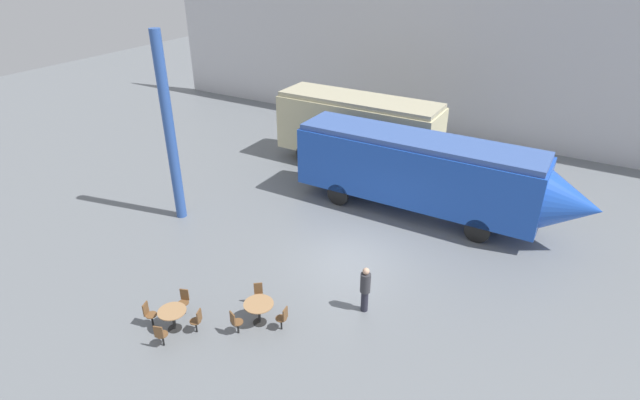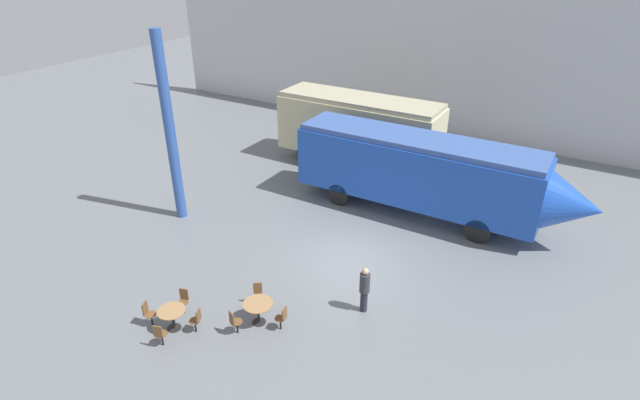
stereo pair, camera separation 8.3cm
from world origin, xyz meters
name	(u,v)px [view 2 (the right image)]	position (x,y,z in m)	size (l,w,h in m)	color
ground_plane	(350,259)	(0.00, 0.00, 0.00)	(80.00, 80.00, 0.00)	slate
backdrop_wall	(474,64)	(0.00, 15.26, 4.50)	(44.00, 0.15, 9.00)	silver
passenger_coach_vintage	(359,127)	(-3.77, 8.19, 2.19)	(8.59, 2.63, 3.76)	beige
streamlined_locomotive	(434,173)	(1.49, 4.81, 2.07)	(12.61, 2.47, 3.54)	blue
cafe_table_near	(172,314)	(-3.01, -6.25, 0.58)	(0.89, 0.89, 0.72)	black
cafe_table_mid	(258,307)	(-0.85, -4.66, 0.63)	(0.96, 0.96, 0.77)	black
cafe_chair_0	(148,312)	(-3.78, -6.52, 0.51)	(0.39, 0.37, 0.87)	black
cafe_chair_1	(160,334)	(-2.74, -7.02, 0.51)	(0.37, 0.39, 0.87)	black
cafe_chair_2	(197,319)	(-2.24, -5.98, 0.51)	(0.39, 0.37, 0.87)	black
cafe_chair_3	(183,299)	(-3.28, -5.48, 0.51)	(0.37, 0.39, 0.87)	black
cafe_chair_4	(258,293)	(-1.37, -3.99, 0.51)	(0.40, 0.40, 0.87)	black
cafe_chair_5	(234,321)	(-1.18, -5.45, 0.51)	(0.38, 0.39, 0.87)	black
cafe_chair_6	(282,317)	(-0.01, -4.55, 0.51)	(0.37, 0.36, 0.87)	black
visitor_person	(365,288)	(1.78, -2.42, 0.92)	(0.34, 0.34, 1.69)	#262633
support_pillar	(170,130)	(-8.00, -0.77, 4.00)	(0.44, 0.44, 8.00)	#2D519E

